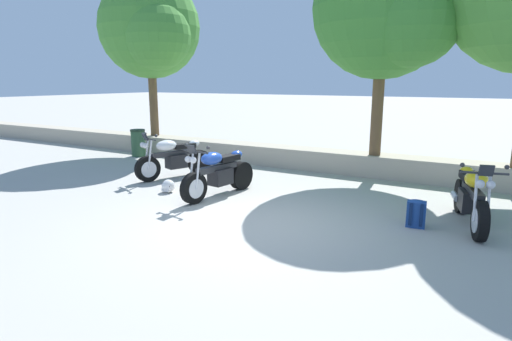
# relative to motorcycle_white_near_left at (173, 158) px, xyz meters

# --- Properties ---
(ground_plane) EXTENTS (120.00, 120.00, 0.00)m
(ground_plane) POSITION_rel_motorcycle_white_near_left_xyz_m (3.48, -2.09, -0.49)
(ground_plane) COLOR #A3A099
(stone_wall) EXTENTS (36.00, 0.80, 0.55)m
(stone_wall) POSITION_rel_motorcycle_white_near_left_xyz_m (3.48, 2.71, -0.21)
(stone_wall) COLOR #A89E89
(stone_wall) RESTS_ON ground
(motorcycle_white_near_left) EXTENTS (1.01, 1.97, 1.18)m
(motorcycle_white_near_left) POSITION_rel_motorcycle_white_near_left_xyz_m (0.00, 0.00, 0.00)
(motorcycle_white_near_left) COLOR black
(motorcycle_white_near_left) RESTS_ON ground
(motorcycle_blue_centre) EXTENTS (0.67, 2.06, 1.18)m
(motorcycle_blue_centre) POSITION_rel_motorcycle_white_near_left_xyz_m (1.94, -0.87, 0.00)
(motorcycle_blue_centre) COLOR black
(motorcycle_blue_centre) RESTS_ON ground
(motorcycle_yellow_far_right) EXTENTS (0.84, 2.04, 1.18)m
(motorcycle_yellow_far_right) POSITION_rel_motorcycle_white_near_left_xyz_m (6.64, -0.30, 0.00)
(motorcycle_yellow_far_right) COLOR black
(motorcycle_yellow_far_right) RESTS_ON ground
(rider_backpack) EXTENTS (0.32, 0.29, 0.47)m
(rider_backpack) POSITION_rel_motorcycle_white_near_left_xyz_m (5.87, -0.82, -0.24)
(rider_backpack) COLOR navy
(rider_backpack) RESTS_ON ground
(rider_helmet) EXTENTS (0.28, 0.28, 0.28)m
(rider_helmet) POSITION_rel_motorcycle_white_near_left_xyz_m (0.82, -1.16, -0.35)
(rider_helmet) COLOR silver
(rider_helmet) RESTS_ON ground
(leafy_tree_far_left) EXTENTS (3.41, 3.25, 5.14)m
(leafy_tree_far_left) POSITION_rel_motorcycle_white_near_left_xyz_m (-3.03, 2.68, 3.49)
(leafy_tree_far_left) COLOR brown
(leafy_tree_far_left) RESTS_ON stone_wall
(leafy_tree_mid_left) EXTENTS (3.49, 3.32, 5.17)m
(leafy_tree_mid_left) POSITION_rel_motorcycle_white_near_left_xyz_m (4.47, 2.50, 3.49)
(leafy_tree_mid_left) COLOR brown
(leafy_tree_mid_left) RESTS_ON stone_wall
(trash_bin) EXTENTS (0.46, 0.46, 0.86)m
(trash_bin) POSITION_rel_motorcycle_white_near_left_xyz_m (-3.00, 1.79, -0.05)
(trash_bin) COLOR #335638
(trash_bin) RESTS_ON ground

